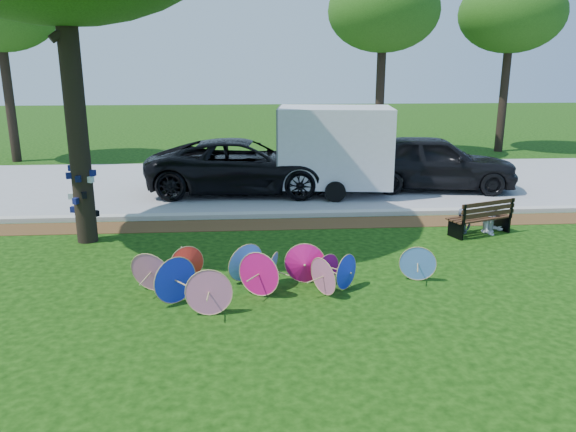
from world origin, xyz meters
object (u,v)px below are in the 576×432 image
(cargo_trailer, at_px, (335,146))
(person_left, at_px, (464,210))
(parasol_pile, at_px, (256,271))
(park_bench, at_px, (479,216))
(person_right, at_px, (494,207))
(black_van, at_px, (244,166))
(dark_pickup, at_px, (432,162))

(cargo_trailer, height_order, person_left, cargo_trailer)
(parasol_pile, relative_size, park_bench, 3.49)
(cargo_trailer, distance_m, person_right, 5.31)
(park_bench, relative_size, person_left, 1.39)
(person_left, distance_m, person_right, 0.70)
(black_van, relative_size, person_left, 5.12)
(black_van, bearing_deg, person_left, -129.86)
(parasol_pile, height_order, person_left, person_left)
(dark_pickup, distance_m, cargo_trailer, 3.20)
(cargo_trailer, bearing_deg, person_left, -53.84)
(person_left, bearing_deg, park_bench, -20.84)
(dark_pickup, bearing_deg, park_bench, -177.23)
(black_van, xyz_separation_m, person_right, (5.78, -4.69, -0.19))
(person_left, bearing_deg, person_right, -12.71)
(parasol_pile, bearing_deg, person_left, 32.05)
(black_van, distance_m, person_left, 6.92)
(black_van, height_order, person_left, black_van)
(park_bench, xyz_separation_m, person_right, (0.35, 0.05, 0.21))
(cargo_trailer, xyz_separation_m, park_bench, (2.72, -4.30, -1.03))
(dark_pickup, relative_size, cargo_trailer, 1.54)
(park_bench, height_order, person_left, person_left)
(cargo_trailer, relative_size, park_bench, 2.08)
(dark_pickup, bearing_deg, person_right, -172.98)
(parasol_pile, relative_size, cargo_trailer, 1.68)
(black_van, bearing_deg, parasol_pile, -175.56)
(park_bench, bearing_deg, dark_pickup, 64.50)
(parasol_pile, xyz_separation_m, cargo_trailer, (2.50, 7.30, 1.09))
(parasol_pile, relative_size, black_van, 0.95)
(cargo_trailer, bearing_deg, black_van, 177.77)
(dark_pickup, distance_m, person_left, 4.71)
(parasol_pile, bearing_deg, dark_pickup, 53.85)
(black_van, xyz_separation_m, person_left, (5.08, -4.69, -0.24))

